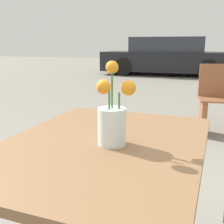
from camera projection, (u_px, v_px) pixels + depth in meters
The scene contains 3 objects.
table_front at pixel (103, 166), 1.10m from camera, with size 0.79×1.03×0.72m.
flower_vase at pixel (113, 122), 1.03m from camera, with size 0.14×0.14×0.31m.
parked_car at pixel (167, 57), 9.98m from camera, with size 4.53×1.77×1.31m.
Camera 1 is at (0.35, -0.96, 1.09)m, focal length 45.00 mm.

